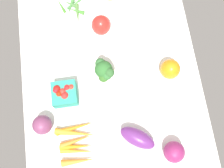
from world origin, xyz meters
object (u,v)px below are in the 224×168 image
red_onion_center (174,152)px  berry_basket (64,93)px  okra_pile (73,8)px  bell_pepper_orange (170,69)px  carrot_bunch (77,142)px  eggplant (137,138)px  bell_pepper_red (101,25)px  red_onion_near_basket (42,125)px  broccoli_head (104,71)px

red_onion_center → berry_basket: bearing=54.0°
okra_pile → bell_pepper_orange: size_ratio=1.53×
okra_pile → bell_pepper_orange: (-36.35, -37.50, 3.73)cm
carrot_bunch → eggplant: bearing=-94.7°
berry_basket → okra_pile: (40.45, -7.29, -2.79)cm
bell_pepper_red → red_onion_near_basket: bearing=144.2°
red_onion_center → okra_pile: 76.82cm
broccoli_head → okra_pile: 36.55cm
red_onion_center → bell_pepper_red: bearing=20.3°
carrot_bunch → red_onion_near_basket: (8.19, 12.50, 2.58)cm
broccoli_head → eggplant: broccoli_head is taller
broccoli_head → berry_basket: 18.87cm
carrot_bunch → red_onion_near_basket: red_onion_near_basket is taller
red_onion_near_basket → okra_pile: size_ratio=0.56×
carrot_bunch → red_onion_center: 38.42cm
broccoli_head → eggplant: bearing=-161.3°
berry_basket → eggplant: size_ratio=0.68×
broccoli_head → bell_pepper_orange: bearing=-94.0°
broccoli_head → berry_basket: (-6.02, 17.40, -4.13)cm
broccoli_head → bell_pepper_orange: 27.64cm
carrot_bunch → red_onion_near_basket: size_ratio=2.19×
okra_pile → bell_pepper_orange: bearing=-134.1°
broccoli_head → berry_basket: size_ratio=1.18×
bell_pepper_red → berry_basket: size_ratio=0.95×
eggplant → red_onion_near_basket: size_ratio=1.87×
berry_basket → okra_pile: 41.19cm
bell_pepper_red → bell_pepper_orange: size_ratio=1.03×
red_onion_center → okra_pile: size_ratio=0.60×
berry_basket → carrot_bunch: bearing=-172.2°
carrot_bunch → bell_pepper_orange: 48.50cm
carrot_bunch → berry_basket: 20.11cm
red_onion_near_basket → berry_basket: bearing=-40.2°
carrot_bunch → okra_pile: carrot_bunch is taller
bell_pepper_red → broccoli_head: bearing=176.4°
eggplant → red_onion_near_basket: 38.02cm
bell_pepper_red → eggplant: bell_pepper_red is taller
eggplant → red_onion_center: red_onion_center is taller
bell_pepper_orange → red_onion_near_basket: bearing=106.0°
carrot_bunch → broccoli_head: 30.39cm
broccoli_head → carrot_bunch: bearing=150.3°
bell_pepper_red → red_onion_near_basket: 48.87cm
berry_basket → red_onion_center: bearing=-126.0°
berry_basket → eggplant: bearing=-129.1°
eggplant → okra_pile: size_ratio=1.05×
bell_pepper_orange → bell_pepper_red: bearing=47.4°
bell_pepper_red → bell_pepper_orange: bearing=-132.6°
bell_pepper_red → red_onion_near_basket: size_ratio=1.21×
red_onion_near_basket → red_onion_center: bearing=-109.3°
broccoli_head → red_onion_near_basket: 32.64cm
red_onion_center → red_onion_near_basket: size_ratio=1.06×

